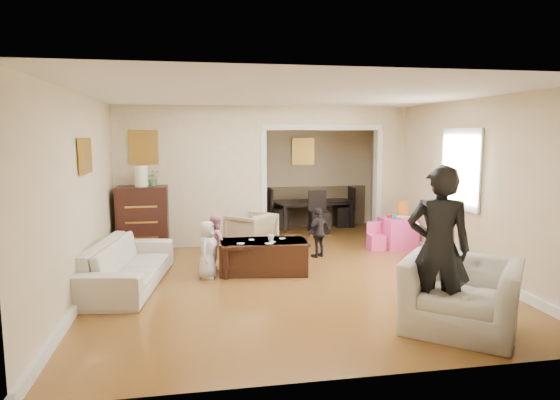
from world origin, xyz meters
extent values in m
plane|color=#996527|center=(0.00, 0.00, 0.00)|extent=(7.00, 7.00, 0.00)
cube|color=beige|center=(-1.38, 1.80, 1.30)|extent=(2.75, 0.18, 2.60)
cube|color=beige|center=(2.48, 1.80, 1.30)|extent=(0.55, 0.18, 2.60)
cube|color=beige|center=(1.10, 1.80, 2.42)|extent=(2.22, 0.18, 0.35)
cube|color=white|center=(2.73, -0.40, 1.55)|extent=(0.03, 0.95, 1.10)
cube|color=brown|center=(-2.20, 1.70, 1.85)|extent=(0.45, 0.03, 0.55)
cube|color=brown|center=(-2.71, -0.60, 1.80)|extent=(0.03, 0.55, 0.40)
cube|color=brown|center=(1.10, 3.44, 1.70)|extent=(0.45, 0.03, 0.55)
imported|color=beige|center=(-2.25, -0.52, 0.31)|extent=(1.13, 2.24, 0.62)
imported|color=tan|center=(-0.34, 1.28, 0.34)|extent=(1.04, 1.04, 0.68)
imported|color=beige|center=(1.44, -2.69, 0.38)|extent=(1.53, 1.51, 0.75)
cube|color=black|center=(-2.22, 1.39, 0.59)|extent=(0.86, 0.48, 1.18)
cylinder|color=#FAF2CC|center=(-2.22, 1.39, 1.36)|extent=(0.22, 0.22, 0.36)
imported|color=#437E38|center=(-2.02, 1.39, 1.32)|extent=(0.25, 0.21, 0.27)
cube|color=#371D11|center=(-0.31, -0.17, 0.24)|extent=(1.38, 0.83, 0.49)
imported|color=silver|center=(-0.21, -0.22, 0.53)|extent=(0.12, 0.12, 0.10)
cube|color=#F13F9A|center=(2.35, 1.00, 0.27)|extent=(0.61, 0.61, 0.55)
cube|color=gold|center=(2.47, 1.10, 0.70)|extent=(0.20, 0.09, 0.30)
cylinder|color=#2AB5D3|center=(2.25, 0.95, 0.59)|extent=(0.08, 0.08, 0.08)
cube|color=red|center=(2.23, 1.12, 0.57)|extent=(0.10, 0.09, 0.05)
imported|color=silver|center=(2.40, 0.88, 0.58)|extent=(0.24, 0.24, 0.05)
imported|color=black|center=(1.26, 3.20, 0.31)|extent=(1.90, 1.28, 0.62)
imported|color=black|center=(1.16, -2.69, 0.89)|extent=(0.76, 0.64, 1.77)
imported|color=silver|center=(-1.16, -0.32, 0.42)|extent=(0.38, 0.47, 0.84)
imported|color=pink|center=(-1.01, 0.13, 0.43)|extent=(0.40, 0.48, 0.86)
imported|color=black|center=(0.74, 0.58, 0.43)|extent=(0.53, 0.44, 0.85)
cube|color=white|center=(-0.01, -0.06, 0.49)|extent=(0.09, 0.08, 0.00)
cube|color=white|center=(-0.49, -0.07, 0.49)|extent=(0.08, 0.09, 0.00)
cube|color=white|center=(-0.67, -0.30, 0.49)|extent=(0.12, 0.11, 0.00)
cube|color=white|center=(-0.27, -0.37, 0.49)|extent=(0.11, 0.09, 0.00)
cube|color=white|center=(-0.19, -0.27, 0.49)|extent=(0.09, 0.10, 0.00)
camera|label=1|loc=(-1.32, -7.23, 2.07)|focal=31.01mm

